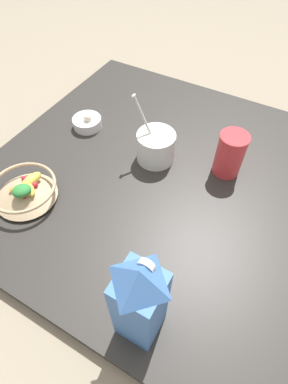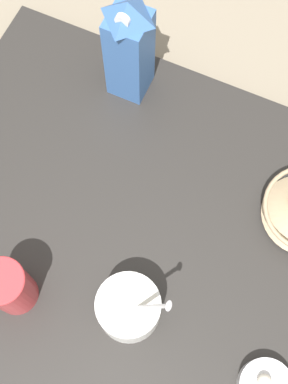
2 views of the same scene
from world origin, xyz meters
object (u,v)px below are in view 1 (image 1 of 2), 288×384
Objects in this scene: yogurt_tub at (156,146)px; garlic_bowl at (87,122)px; fruit_bowl at (25,190)px; milk_carton at (140,302)px; drinking_cup at (230,154)px.

yogurt_tub reaches higher than garlic_bowl.
milk_carton reaches higher than fruit_bowl.
garlic_bowl is (0.52, -0.51, -0.13)m from milk_carton.
milk_carton reaches higher than drinking_cup.
milk_carton is 0.74m from garlic_bowl.
milk_carton is 2.74× the size of garlic_bowl.
drinking_cup reaches higher than fruit_bowl.
milk_carton is 0.55m from yogurt_tub.
yogurt_tub is at bearing 175.62° from garlic_bowl.
yogurt_tub is 1.57× the size of drinking_cup.
fruit_bowl is 0.63m from drinking_cup.
drinking_cup is 1.39× the size of garlic_bowl.
drinking_cup is at bearing -90.42° from milk_carton.
yogurt_tub is 2.18× the size of garlic_bowl.
milk_carton is at bearing 162.84° from fruit_bowl.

